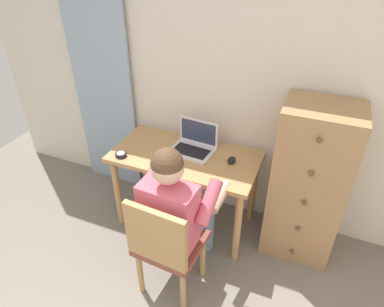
% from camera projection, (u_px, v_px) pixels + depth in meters
% --- Properties ---
extents(wall_back, '(4.80, 0.05, 2.50)m').
position_uv_depth(wall_back, '(240.00, 80.00, 2.60)').
color(wall_back, beige).
rests_on(wall_back, ground_plane).
extents(curtain_panel, '(0.60, 0.03, 2.16)m').
position_uv_depth(curtain_panel, '(102.00, 81.00, 3.03)').
color(curtain_panel, '#8EA3B7').
rests_on(curtain_panel, ground_plane).
extents(desk, '(1.18, 0.60, 0.71)m').
position_uv_depth(desk, '(185.00, 166.00, 2.77)').
color(desk, tan).
rests_on(desk, ground_plane).
extents(dresser, '(0.52, 0.46, 1.27)m').
position_uv_depth(dresser, '(308.00, 184.00, 2.52)').
color(dresser, '#9E754C').
rests_on(dresser, ground_plane).
extents(chair, '(0.45, 0.43, 0.87)m').
position_uv_depth(chair, '(166.00, 244.00, 2.24)').
color(chair, brown).
rests_on(chair, ground_plane).
extents(person_seated, '(0.55, 0.60, 1.19)m').
position_uv_depth(person_seated, '(178.00, 206.00, 2.27)').
color(person_seated, '#6B84AD').
rests_on(person_seated, ground_plane).
extents(laptop, '(0.36, 0.28, 0.24)m').
position_uv_depth(laptop, '(194.00, 144.00, 2.74)').
color(laptop, silver).
rests_on(laptop, desk).
extents(computer_mouse, '(0.06, 0.10, 0.03)m').
position_uv_depth(computer_mouse, '(232.00, 160.00, 2.62)').
color(computer_mouse, black).
rests_on(computer_mouse, desk).
extents(desk_clock, '(0.09, 0.09, 0.03)m').
position_uv_depth(desk_clock, '(121.00, 155.00, 2.69)').
color(desk_clock, black).
rests_on(desk_clock, desk).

